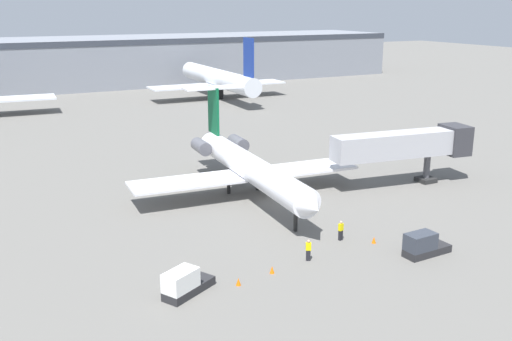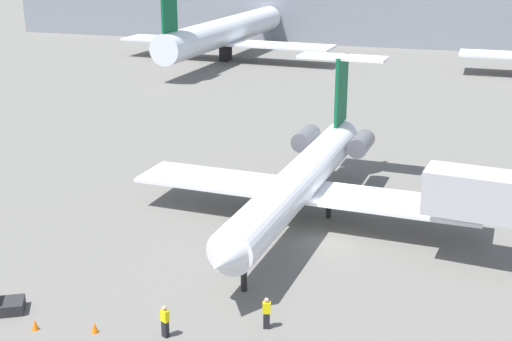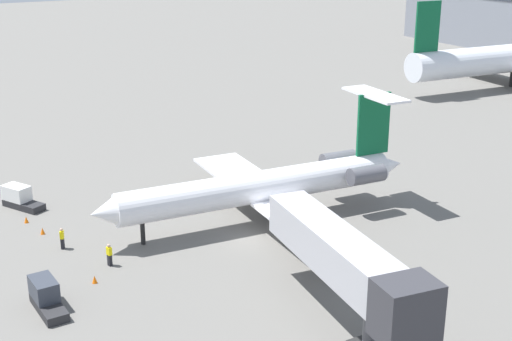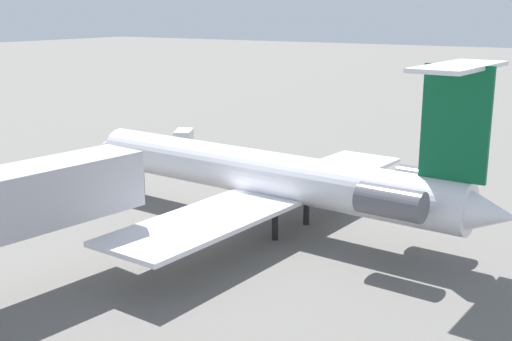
{
  "view_description": "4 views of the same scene",
  "coord_description": "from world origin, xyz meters",
  "px_view_note": "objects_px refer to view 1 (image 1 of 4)",
  "views": [
    {
      "loc": [
        -27.51,
        -48.45,
        18.74
      ],
      "look_at": [
        -3.56,
        -1.47,
        3.76
      ],
      "focal_mm": 41.03,
      "sensor_mm": 36.0,
      "label": 1
    },
    {
      "loc": [
        7.59,
        -41.2,
        18.63
      ],
      "look_at": [
        -5.53,
        1.76,
        3.58
      ],
      "focal_mm": 49.26,
      "sensor_mm": 36.0,
      "label": 2
    },
    {
      "loc": [
        44.5,
        -25.14,
        23.07
      ],
      "look_at": [
        -4.39,
        2.47,
        3.84
      ],
      "focal_mm": 49.77,
      "sensor_mm": 36.0,
      "label": 3
    },
    {
      "loc": [
        27.88,
        20.73,
        12.18
      ],
      "look_at": [
        -4.49,
        0.03,
        2.64
      ],
      "focal_mm": 45.43,
      "sensor_mm": 36.0,
      "label": 4
    }
  ],
  "objects_px": {
    "traffic_cone_near": "(238,282)",
    "traffic_cone_far": "(272,270)",
    "parked_airliner_west_mid": "(218,79)",
    "regional_jet": "(247,165)",
    "baggage_tug_trailing": "(423,245)",
    "ground_crew_marshaller": "(308,250)",
    "ground_crew_loader": "(341,230)",
    "jet_bridge": "(410,144)",
    "baggage_tug_lead": "(184,284)",
    "traffic_cone_mid": "(374,240)"
  },
  "relations": [
    {
      "from": "regional_jet",
      "to": "ground_crew_loader",
      "type": "height_order",
      "value": "regional_jet"
    },
    {
      "from": "baggage_tug_trailing",
      "to": "jet_bridge",
      "type": "bearing_deg",
      "value": 52.33
    },
    {
      "from": "baggage_tug_trailing",
      "to": "traffic_cone_far",
      "type": "height_order",
      "value": "baggage_tug_trailing"
    },
    {
      "from": "jet_bridge",
      "to": "ground_crew_marshaller",
      "type": "height_order",
      "value": "jet_bridge"
    },
    {
      "from": "jet_bridge",
      "to": "traffic_cone_far",
      "type": "bearing_deg",
      "value": -151.96
    },
    {
      "from": "baggage_tug_trailing",
      "to": "traffic_cone_far",
      "type": "distance_m",
      "value": 12.18
    },
    {
      "from": "ground_crew_marshaller",
      "to": "parked_airliner_west_mid",
      "type": "distance_m",
      "value": 80.72
    },
    {
      "from": "jet_bridge",
      "to": "baggage_tug_trailing",
      "type": "height_order",
      "value": "jet_bridge"
    },
    {
      "from": "parked_airliner_west_mid",
      "to": "ground_crew_marshaller",
      "type": "bearing_deg",
      "value": -108.66
    },
    {
      "from": "jet_bridge",
      "to": "ground_crew_marshaller",
      "type": "distance_m",
      "value": 23.6
    },
    {
      "from": "ground_crew_marshaller",
      "to": "regional_jet",
      "type": "bearing_deg",
      "value": 79.95
    },
    {
      "from": "jet_bridge",
      "to": "traffic_cone_near",
      "type": "bearing_deg",
      "value": -153.63
    },
    {
      "from": "ground_crew_marshaller",
      "to": "traffic_cone_far",
      "type": "distance_m",
      "value": 3.61
    },
    {
      "from": "ground_crew_marshaller",
      "to": "parked_airliner_west_mid",
      "type": "height_order",
      "value": "parked_airliner_west_mid"
    },
    {
      "from": "baggage_tug_trailing",
      "to": "traffic_cone_near",
      "type": "bearing_deg",
      "value": 172.47
    },
    {
      "from": "ground_crew_loader",
      "to": "parked_airliner_west_mid",
      "type": "distance_m",
      "value": 77.28
    },
    {
      "from": "ground_crew_marshaller",
      "to": "traffic_cone_near",
      "type": "xyz_separation_m",
      "value": [
        -6.48,
        -1.3,
        -0.58
      ]
    },
    {
      "from": "jet_bridge",
      "to": "traffic_cone_mid",
      "type": "distance_m",
      "value": 18.19
    },
    {
      "from": "baggage_tug_lead",
      "to": "ground_crew_marshaller",
      "type": "bearing_deg",
      "value": 5.26
    },
    {
      "from": "ground_crew_marshaller",
      "to": "baggage_tug_trailing",
      "type": "height_order",
      "value": "baggage_tug_trailing"
    },
    {
      "from": "traffic_cone_near",
      "to": "parked_airliner_west_mid",
      "type": "relative_size",
      "value": 0.02
    },
    {
      "from": "ground_crew_loader",
      "to": "traffic_cone_mid",
      "type": "relative_size",
      "value": 3.07
    },
    {
      "from": "traffic_cone_near",
      "to": "traffic_cone_far",
      "type": "bearing_deg",
      "value": 11.63
    },
    {
      "from": "regional_jet",
      "to": "jet_bridge",
      "type": "bearing_deg",
      "value": -15.03
    },
    {
      "from": "jet_bridge",
      "to": "traffic_cone_near",
      "type": "distance_m",
      "value": 29.93
    },
    {
      "from": "traffic_cone_mid",
      "to": "jet_bridge",
      "type": "bearing_deg",
      "value": 40.25
    },
    {
      "from": "baggage_tug_trailing",
      "to": "parked_airliner_west_mid",
      "type": "relative_size",
      "value": 0.12
    },
    {
      "from": "jet_bridge",
      "to": "ground_crew_marshaller",
      "type": "bearing_deg",
      "value": -149.41
    },
    {
      "from": "regional_jet",
      "to": "baggage_tug_trailing",
      "type": "xyz_separation_m",
      "value": [
        5.48,
        -19.74,
        -2.35
      ]
    },
    {
      "from": "baggage_tug_lead",
      "to": "parked_airliner_west_mid",
      "type": "xyz_separation_m",
      "value": [
        36.1,
        77.37,
        3.28
      ]
    },
    {
      "from": "ground_crew_marshaller",
      "to": "parked_airliner_west_mid",
      "type": "relative_size",
      "value": 0.05
    },
    {
      "from": "ground_crew_loader",
      "to": "baggage_tug_trailing",
      "type": "bearing_deg",
      "value": -54.55
    },
    {
      "from": "traffic_cone_far",
      "to": "baggage_tug_trailing",
      "type": "bearing_deg",
      "value": -12.24
    },
    {
      "from": "parked_airliner_west_mid",
      "to": "traffic_cone_mid",
      "type": "bearing_deg",
      "value": -104.21
    },
    {
      "from": "baggage_tug_lead",
      "to": "baggage_tug_trailing",
      "type": "bearing_deg",
      "value": -7.06
    },
    {
      "from": "traffic_cone_near",
      "to": "traffic_cone_far",
      "type": "height_order",
      "value": "same"
    },
    {
      "from": "regional_jet",
      "to": "baggage_tug_trailing",
      "type": "distance_m",
      "value": 20.62
    },
    {
      "from": "traffic_cone_far",
      "to": "parked_airliner_west_mid",
      "type": "height_order",
      "value": "parked_airliner_west_mid"
    },
    {
      "from": "regional_jet",
      "to": "traffic_cone_far",
      "type": "bearing_deg",
      "value": -110.49
    },
    {
      "from": "ground_crew_loader",
      "to": "traffic_cone_far",
      "type": "bearing_deg",
      "value": -160.19
    },
    {
      "from": "jet_bridge",
      "to": "ground_crew_marshaller",
      "type": "relative_size",
      "value": 9.52
    },
    {
      "from": "baggage_tug_lead",
      "to": "traffic_cone_near",
      "type": "bearing_deg",
      "value": -5.22
    },
    {
      "from": "jet_bridge",
      "to": "baggage_tug_trailing",
      "type": "relative_size",
      "value": 3.95
    },
    {
      "from": "parked_airliner_west_mid",
      "to": "regional_jet",
      "type": "bearing_deg",
      "value": -110.89
    },
    {
      "from": "regional_jet",
      "to": "parked_airliner_west_mid",
      "type": "bearing_deg",
      "value": 69.11
    },
    {
      "from": "ground_crew_loader",
      "to": "jet_bridge",
      "type": "bearing_deg",
      "value": 31.84
    },
    {
      "from": "baggage_tug_trailing",
      "to": "ground_crew_marshaller",
      "type": "bearing_deg",
      "value": 158.76
    },
    {
      "from": "ground_crew_marshaller",
      "to": "jet_bridge",
      "type": "bearing_deg",
      "value": 30.59
    },
    {
      "from": "regional_jet",
      "to": "ground_crew_marshaller",
      "type": "relative_size",
      "value": 16.6
    },
    {
      "from": "baggage_tug_lead",
      "to": "traffic_cone_near",
      "type": "distance_m",
      "value": 3.88
    }
  ]
}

